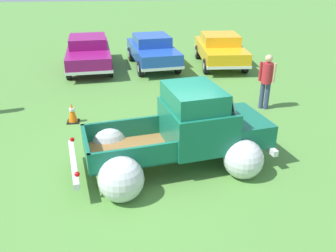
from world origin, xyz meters
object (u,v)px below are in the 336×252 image
Objects in this scene: vintage_pickup_truck at (186,135)px; show_car_2 at (220,49)px; show_car_0 at (89,51)px; show_car_1 at (152,50)px; spectator_1 at (267,78)px; lane_cone_0 at (72,113)px.

vintage_pickup_truck reaches higher than show_car_2.
show_car_1 is (2.91, -0.04, -0.01)m from show_car_0.
show_car_0 is at bearing 98.19° from vintage_pickup_truck.
lane_cone_0 is at bearing -53.89° from spectator_1.
show_car_2 reaches higher than lane_cone_0.
show_car_0 is at bearing -100.38° from spectator_1.
show_car_2 is 8.54m from lane_cone_0.
lane_cone_0 is (-3.05, 2.78, -0.45)m from vintage_pickup_truck.
spectator_1 reaches higher than lane_cone_0.
spectator_1 is at bearing 42.46° from show_car_0.
spectator_1 is at bearing 22.58° from show_car_1.
show_car_1 is 6.54m from spectator_1.
lane_cone_0 is (-2.89, -6.08, -0.47)m from show_car_1.
vintage_pickup_truck is at bearing -42.36° from lane_cone_0.
vintage_pickup_truck is at bearing 13.87° from show_car_0.
lane_cone_0 is (0.02, -6.12, -0.48)m from show_car_0.
spectator_1 reaches higher than show_car_1.
show_car_0 is 2.91m from show_car_1.
show_car_1 reaches higher than lane_cone_0.
show_car_1 is at bearing -88.35° from show_car_2.
show_car_0 is 1.13× the size of show_car_2.
vintage_pickup_truck is 8.87m from show_car_1.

